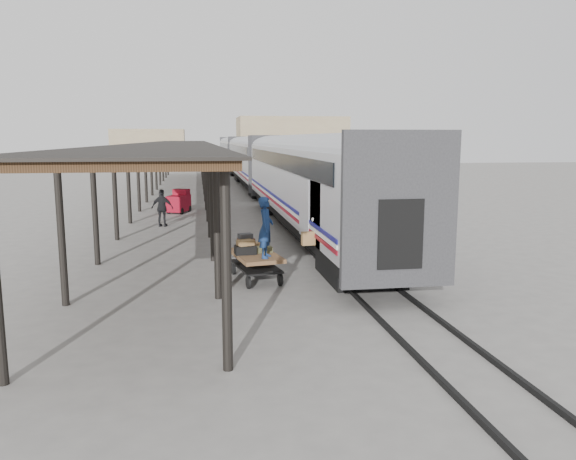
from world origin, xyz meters
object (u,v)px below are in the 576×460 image
at_px(luggage_tug, 179,202).
at_px(pedestrian, 162,208).
at_px(baggage_cart, 256,260).
at_px(porter, 266,227).

bearing_deg(luggage_tug, pedestrian, -74.74).
xyz_separation_m(baggage_cart, pedestrian, (-3.58, 11.68, 0.31)).
bearing_deg(baggage_cart, luggage_tug, 89.79).
relative_size(luggage_tug, porter, 0.98).
distance_m(luggage_tug, porter, 18.04).
height_order(baggage_cart, pedestrian, pedestrian).
height_order(luggage_tug, pedestrian, pedestrian).
xyz_separation_m(luggage_tug, porter, (3.16, -17.73, 1.15)).
relative_size(baggage_cart, porter, 1.38).
distance_m(porter, pedestrian, 12.94).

